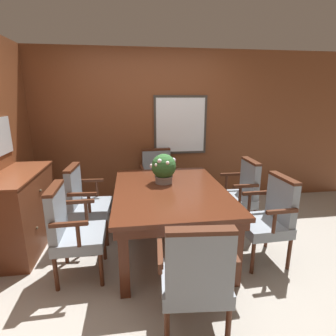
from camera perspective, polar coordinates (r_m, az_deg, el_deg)
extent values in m
plane|color=#A39E93|center=(3.05, -1.34, -19.32)|extent=(14.00, 14.00, 0.00)
cube|color=brown|center=(4.27, -4.21, 8.37)|extent=(7.20, 0.06, 2.45)
cube|color=white|center=(4.29, 2.72, 9.30)|extent=(0.79, 0.01, 0.86)
cube|color=#38332D|center=(4.26, 2.81, 15.31)|extent=(0.86, 0.02, 0.04)
cube|color=#38332D|center=(4.35, 2.66, 3.42)|extent=(0.86, 0.02, 0.03)
cube|color=#38332D|center=(4.23, -2.84, 9.22)|extent=(0.04, 0.02, 0.86)
cube|color=#38332D|center=(4.38, 8.11, 9.29)|extent=(0.03, 0.02, 0.86)
cube|color=#4C2314|center=(2.45, -9.53, -19.48)|extent=(0.09, 0.09, 0.69)
cube|color=#4C2314|center=(2.61, 14.66, -17.34)|extent=(0.09, 0.09, 0.69)
cube|color=#4C2314|center=(3.76, -9.08, -6.63)|extent=(0.09, 0.09, 0.69)
cube|color=#4C2314|center=(3.87, 6.32, -5.88)|extent=(0.09, 0.09, 0.69)
cube|color=#4C2314|center=(2.99, 0.40, -6.12)|extent=(1.17, 1.63, 0.09)
cube|color=#4C2314|center=(2.97, 0.41, -4.90)|extent=(1.23, 1.69, 0.04)
cylinder|color=#472314|center=(3.99, -4.57, -7.79)|extent=(0.04, 0.04, 0.35)
cylinder|color=#472314|center=(4.06, 1.46, -7.32)|extent=(0.04, 0.04, 0.35)
cylinder|color=#472314|center=(4.36, -5.28, -5.78)|extent=(0.04, 0.04, 0.35)
cylinder|color=#472314|center=(4.43, 0.23, -5.38)|extent=(0.04, 0.04, 0.35)
cube|color=gray|center=(4.13, -2.07, -3.59)|extent=(0.52, 0.50, 0.11)
cube|color=gray|center=(4.23, -2.56, 0.84)|extent=(0.45, 0.11, 0.45)
cube|color=#472314|center=(4.17, -2.60, 4.05)|extent=(0.45, 0.12, 0.03)
cylinder|color=#472314|center=(4.01, -5.56, -1.74)|extent=(0.04, 0.04, 0.22)
cube|color=#472314|center=(4.05, -5.71, 0.03)|extent=(0.06, 0.32, 0.04)
cylinder|color=#472314|center=(4.09, 1.48, -1.31)|extent=(0.04, 0.04, 0.22)
cube|color=#472314|center=(4.13, 1.26, 0.42)|extent=(0.06, 0.32, 0.04)
cylinder|color=#472314|center=(2.46, 10.22, -24.25)|extent=(0.04, 0.04, 0.35)
cylinder|color=#472314|center=(2.41, -0.75, -24.93)|extent=(0.04, 0.04, 0.35)
cylinder|color=#472314|center=(2.18, 12.95, -30.83)|extent=(0.04, 0.04, 0.35)
cylinder|color=#472314|center=(2.12, -0.25, -31.92)|extent=(0.04, 0.04, 0.35)
cube|color=gray|center=(2.13, 5.73, -23.40)|extent=(0.53, 0.50, 0.11)
cube|color=gray|center=(1.81, 6.93, -20.16)|extent=(0.45, 0.12, 0.45)
cube|color=#472314|center=(1.68, 7.19, -13.43)|extent=(0.45, 0.13, 0.03)
cylinder|color=#472314|center=(2.11, 12.89, -18.64)|extent=(0.04, 0.04, 0.22)
cube|color=#472314|center=(1.99, 13.63, -17.09)|extent=(0.06, 0.32, 0.04)
cylinder|color=#472314|center=(2.04, -1.76, -19.50)|extent=(0.04, 0.04, 0.22)
cube|color=#472314|center=(1.92, -1.74, -17.97)|extent=(0.06, 0.32, 0.04)
cylinder|color=#472314|center=(3.29, -13.22, -13.44)|extent=(0.04, 0.04, 0.35)
cylinder|color=#472314|center=(3.67, -12.28, -10.27)|extent=(0.04, 0.04, 0.35)
cylinder|color=#472314|center=(3.37, -20.16, -13.26)|extent=(0.04, 0.04, 0.35)
cylinder|color=#472314|center=(3.74, -18.48, -10.20)|extent=(0.04, 0.04, 0.35)
cube|color=gray|center=(3.42, -16.31, -8.31)|extent=(0.49, 0.51, 0.11)
cube|color=gray|center=(3.36, -19.85, -3.86)|extent=(0.11, 0.45, 0.45)
cube|color=#472314|center=(3.30, -20.23, 0.12)|extent=(0.11, 0.45, 0.03)
cylinder|color=#472314|center=(3.12, -16.80, -7.35)|extent=(0.04, 0.04, 0.22)
cube|color=#472314|center=(3.10, -18.21, -5.46)|extent=(0.32, 0.05, 0.04)
cylinder|color=#472314|center=(3.58, -15.19, -4.29)|extent=(0.04, 0.04, 0.22)
cube|color=#472314|center=(3.56, -16.41, -2.63)|extent=(0.32, 0.05, 0.04)
cylinder|color=#472314|center=(3.22, 14.34, -14.21)|extent=(0.04, 0.04, 0.35)
cylinder|color=#472314|center=(2.89, 17.96, -18.11)|extent=(0.04, 0.04, 0.35)
cylinder|color=#472314|center=(3.39, 20.70, -13.14)|extent=(0.04, 0.04, 0.35)
cylinder|color=#472314|center=(3.09, 24.85, -16.58)|extent=(0.04, 0.04, 0.35)
cube|color=gray|center=(3.03, 19.84, -11.71)|extent=(0.48, 0.50, 0.11)
cube|color=gray|center=(3.02, 23.48, -6.37)|extent=(0.10, 0.45, 0.45)
cube|color=#472314|center=(2.95, 23.96, -1.99)|extent=(0.10, 0.45, 0.03)
cylinder|color=#472314|center=(3.15, 17.29, -7.16)|extent=(0.04, 0.04, 0.22)
cube|color=#472314|center=(3.14, 18.58, -5.17)|extent=(0.32, 0.05, 0.04)
cylinder|color=#472314|center=(2.76, 22.13, -10.94)|extent=(0.04, 0.04, 0.22)
cube|color=#472314|center=(2.75, 23.59, -8.65)|extent=(0.32, 0.05, 0.04)
cylinder|color=#472314|center=(2.69, -14.33, -20.60)|extent=(0.04, 0.04, 0.35)
cylinder|color=#472314|center=(3.05, -13.68, -15.94)|extent=(0.04, 0.04, 0.35)
cylinder|color=#472314|center=(2.76, -23.21, -20.44)|extent=(0.04, 0.04, 0.35)
cylinder|color=#472314|center=(3.11, -21.36, -15.94)|extent=(0.04, 0.04, 0.35)
cube|color=gray|center=(2.78, -18.54, -14.18)|extent=(0.47, 0.50, 0.11)
cube|color=gray|center=(2.70, -23.09, -8.90)|extent=(0.09, 0.45, 0.45)
cube|color=#472314|center=(2.61, -23.63, -4.04)|extent=(0.10, 0.45, 0.03)
cylinder|color=#472314|center=(2.48, -18.95, -13.66)|extent=(0.04, 0.04, 0.22)
cube|color=#472314|center=(2.44, -20.80, -11.38)|extent=(0.32, 0.04, 0.04)
cylinder|color=#472314|center=(2.92, -17.39, -8.95)|extent=(0.04, 0.04, 0.22)
cube|color=#472314|center=(2.89, -18.93, -6.98)|extent=(0.32, 0.04, 0.04)
cylinder|color=#472314|center=(3.86, 10.09, -8.82)|extent=(0.04, 0.04, 0.35)
cylinder|color=#472314|center=(3.49, 12.14, -11.60)|extent=(0.04, 0.04, 0.35)
cylinder|color=#472314|center=(3.99, 15.66, -8.34)|extent=(0.04, 0.04, 0.35)
cylinder|color=#472314|center=(3.64, 18.24, -10.93)|extent=(0.04, 0.04, 0.35)
cube|color=gray|center=(3.65, 14.26, -6.62)|extent=(0.47, 0.50, 0.11)
cube|color=gray|center=(3.63, 17.35, -2.26)|extent=(0.09, 0.45, 0.45)
cube|color=#472314|center=(3.57, 17.66, 1.44)|extent=(0.10, 0.45, 0.03)
cylinder|color=#472314|center=(3.81, 12.58, -2.97)|extent=(0.04, 0.04, 0.22)
cube|color=#472314|center=(3.80, 13.66, -1.34)|extent=(0.32, 0.04, 0.04)
cylinder|color=#472314|center=(3.36, 15.42, -5.60)|extent=(0.04, 0.04, 0.22)
cube|color=#472314|center=(3.35, 16.65, -3.75)|extent=(0.32, 0.04, 0.04)
cylinder|color=gray|center=(3.14, -0.93, -2.46)|extent=(0.20, 0.20, 0.09)
cylinder|color=gray|center=(3.13, -0.93, -1.86)|extent=(0.22, 0.22, 0.02)
sphere|color=#2D602D|center=(3.10, -0.94, 0.39)|extent=(0.29, 0.29, 0.29)
sphere|color=silver|center=(2.98, -1.86, 1.51)|extent=(0.05, 0.05, 0.05)
sphere|color=silver|center=(3.08, -3.50, 0.46)|extent=(0.05, 0.05, 0.05)
sphere|color=silver|center=(2.99, -2.58, 0.66)|extent=(0.04, 0.04, 0.04)
sphere|color=silver|center=(3.13, 1.20, 1.70)|extent=(0.06, 0.06, 0.06)
sphere|color=silver|center=(2.97, -0.11, 1.11)|extent=(0.04, 0.04, 0.04)
sphere|color=silver|center=(3.21, -2.20, 1.18)|extent=(0.06, 0.06, 0.06)
cube|color=brown|center=(3.50, -29.11, -8.34)|extent=(0.44, 1.11, 0.89)
cube|color=brown|center=(3.36, -30.10, -1.16)|extent=(0.45, 1.14, 0.02)
sphere|color=#4C422D|center=(3.34, -26.00, -4.44)|extent=(0.03, 0.03, 0.03)
sphere|color=#4C422D|center=(3.24, -26.63, -11.56)|extent=(0.03, 0.03, 0.03)
sphere|color=#4C422D|center=(3.68, -24.24, -8.14)|extent=(0.03, 0.03, 0.03)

